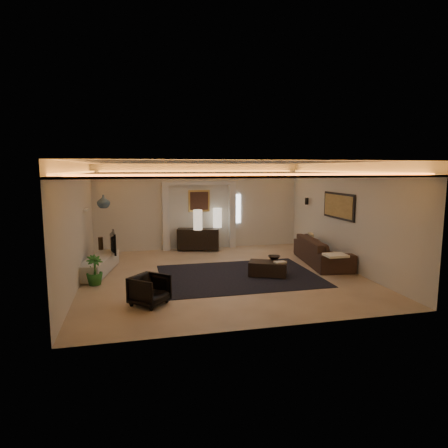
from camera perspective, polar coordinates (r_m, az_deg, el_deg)
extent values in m
plane|color=#D1B391|center=(10.25, -0.32, -7.44)|extent=(7.00, 7.00, 0.00)
plane|color=white|center=(9.86, -0.34, 9.00)|extent=(7.00, 7.00, 0.00)
plane|color=silver|center=(13.36, -3.69, 2.56)|extent=(7.00, 0.00, 7.00)
plane|color=silver|center=(6.63, 6.46, -3.29)|extent=(7.00, 0.00, 7.00)
plane|color=silver|center=(9.79, -20.72, -0.04)|extent=(0.00, 7.00, 7.00)
plane|color=silver|center=(11.26, 17.32, 1.13)|extent=(0.00, 7.00, 7.00)
cube|color=silver|center=(9.86, -0.34, 7.37)|extent=(7.00, 7.00, 0.04)
cube|color=white|center=(13.64, 1.93, 2.26)|extent=(0.25, 0.03, 1.00)
cube|color=black|center=(10.15, 2.15, -7.56)|extent=(4.00, 3.00, 0.01)
cube|color=silver|center=(13.16, -8.54, 0.86)|extent=(0.22, 0.20, 2.20)
cube|color=silver|center=(13.54, 1.20, 1.16)|extent=(0.22, 0.20, 2.20)
cube|color=silver|center=(13.21, -3.65, 5.97)|extent=(2.52, 0.20, 0.12)
cube|color=tan|center=(13.32, -3.68, 3.40)|extent=(0.74, 0.04, 0.74)
cube|color=#4C2D1E|center=(13.29, -3.66, 3.39)|extent=(0.62, 0.02, 0.62)
cube|color=black|center=(11.47, 16.48, 2.55)|extent=(0.04, 1.64, 0.74)
cube|color=tan|center=(11.46, 16.37, 2.55)|extent=(0.02, 1.50, 0.62)
cylinder|color=black|center=(13.11, 12.03, 3.29)|extent=(0.12, 0.12, 0.22)
cube|color=silver|center=(11.14, -19.56, 2.00)|extent=(0.10, 0.55, 0.04)
cube|color=black|center=(13.11, -3.80, -2.19)|extent=(1.45, 0.78, 0.69)
cylinder|color=beige|center=(12.78, -3.86, 0.67)|extent=(0.37, 0.37, 0.66)
cylinder|color=white|center=(13.27, -0.98, 0.97)|extent=(0.36, 0.36, 0.66)
cube|color=silver|center=(10.87, -17.78, -5.70)|extent=(0.94, 2.18, 0.40)
imported|color=black|center=(11.29, -16.34, -2.45)|extent=(1.02, 0.23, 0.58)
cylinder|color=#442C18|center=(11.79, -17.64, -2.56)|extent=(0.14, 0.14, 0.36)
imported|color=slate|center=(11.22, -17.26, 3.18)|extent=(0.45, 0.45, 0.36)
imported|color=#276823|center=(9.81, -18.47, -6.45)|extent=(0.55, 0.55, 0.71)
imported|color=brown|center=(11.70, 14.22, -3.86)|extent=(2.63, 1.31, 0.74)
cube|color=silver|center=(10.38, 16.05, -4.43)|extent=(0.56, 0.46, 0.06)
cube|color=tan|center=(12.40, 12.58, -2.27)|extent=(0.22, 0.42, 0.40)
cube|color=black|center=(10.13, 6.44, -6.48)|extent=(1.08, 0.87, 0.36)
imported|color=black|center=(10.40, 7.36, -4.72)|extent=(0.41, 0.41, 0.08)
cube|color=beige|center=(9.99, 8.23, -5.42)|extent=(0.29, 0.22, 0.03)
imported|color=black|center=(8.16, -10.87, -9.50)|extent=(0.94, 0.93, 0.61)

